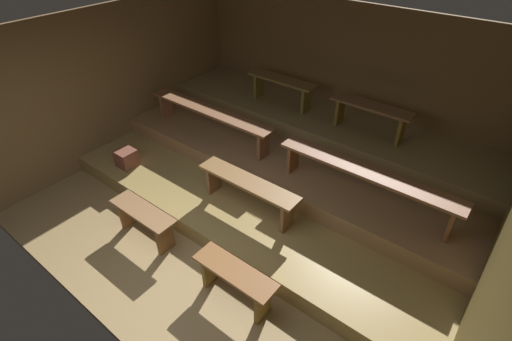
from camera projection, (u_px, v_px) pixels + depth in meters
The scene contains 15 objects.
ground at pixel (263, 203), 5.67m from camera, with size 6.50×5.31×0.08m, color olive.
wall_back at pixel (345, 77), 6.39m from camera, with size 6.50×0.06×2.42m, color brown.
wall_left at pixel (128, 78), 6.37m from camera, with size 0.06×5.31×2.42m, color brown.
wall_right at pixel (511, 226), 3.50m from camera, with size 0.06×5.31×2.42m, color brown.
platform_lower at pixel (283, 178), 5.90m from camera, with size 5.70×3.48×0.25m, color #977F49.
platform_middle at pixel (303, 150), 6.10m from camera, with size 5.70×2.39×0.25m, color #9A744C.
platform_upper at pixel (322, 122), 6.33m from camera, with size 5.70×1.22×0.25m, color olive.
bench_floor_left at pixel (144, 218), 4.86m from camera, with size 0.99×0.30×0.47m.
bench_floor_right at pixel (235, 278), 4.09m from camera, with size 0.99×0.30×0.47m.
bench_lower_center at pixel (248, 187), 4.94m from camera, with size 1.49×0.30×0.47m.
bench_middle_left at pixel (210, 114), 6.01m from camera, with size 2.38×0.30×0.47m.
bench_middle_right at pixel (366, 176), 4.69m from camera, with size 2.38×0.30×0.47m.
bench_upper_left at pixel (282, 85), 6.41m from camera, with size 1.23×0.30×0.47m.
bench_upper_right at pixel (371, 112), 5.61m from camera, with size 1.23×0.30×0.47m.
wooden_crate_lower at pixel (127, 158), 5.89m from camera, with size 0.27×0.27×0.27m, color brown.
Camera 1 is at (2.56, -1.20, 3.69)m, focal length 26.49 mm.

